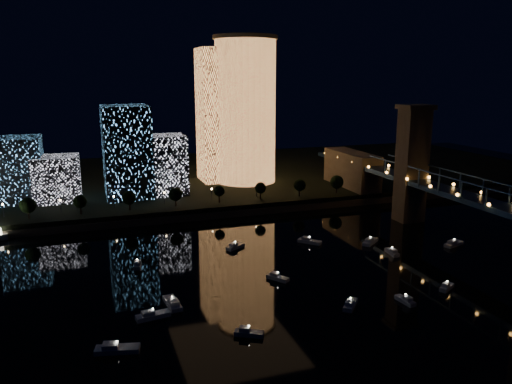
% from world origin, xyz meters
% --- Properties ---
extents(ground, '(520.00, 520.00, 0.00)m').
position_xyz_m(ground, '(0.00, 0.00, 0.00)').
color(ground, black).
rests_on(ground, ground).
extents(far_bank, '(420.00, 160.00, 5.00)m').
position_xyz_m(far_bank, '(0.00, 160.00, 2.50)').
color(far_bank, black).
rests_on(far_bank, ground).
extents(seawall, '(420.00, 6.00, 3.00)m').
position_xyz_m(seawall, '(0.00, 82.00, 1.50)').
color(seawall, '#6B5E4C').
rests_on(seawall, ground).
extents(tower_cylindrical, '(34.00, 34.00, 77.05)m').
position_xyz_m(tower_cylindrical, '(16.31, 129.98, 43.65)').
color(tower_cylindrical, '#FF9F51').
rests_on(tower_cylindrical, far_bank).
extents(tower_rectangular, '(22.34, 22.34, 71.09)m').
position_xyz_m(tower_rectangular, '(4.38, 138.21, 40.55)').
color(tower_rectangular, '#FF9F51').
rests_on(tower_rectangular, far_bank).
extents(midrise_blocks, '(86.69, 31.41, 43.24)m').
position_xyz_m(midrise_blocks, '(-59.80, 117.82, 22.00)').
color(midrise_blocks, white).
rests_on(midrise_blocks, far_bank).
extents(truss_bridge, '(13.00, 266.00, 50.00)m').
position_xyz_m(truss_bridge, '(65.00, 3.72, 16.25)').
color(truss_bridge, navy).
rests_on(truss_bridge, ground).
extents(motorboats, '(133.44, 67.19, 2.78)m').
position_xyz_m(motorboats, '(-9.32, 6.22, 0.81)').
color(motorboats, silver).
rests_on(motorboats, ground).
extents(esplanade_trees, '(166.09, 6.66, 8.83)m').
position_xyz_m(esplanade_trees, '(-27.96, 88.00, 10.47)').
color(esplanade_trees, black).
rests_on(esplanade_trees, far_bank).
extents(street_lamps, '(132.70, 0.70, 5.65)m').
position_xyz_m(street_lamps, '(-34.00, 94.00, 9.02)').
color(street_lamps, black).
rests_on(street_lamps, far_bank).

